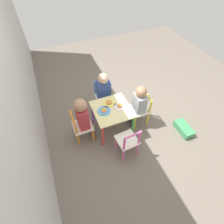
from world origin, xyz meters
TOP-DOWN VIEW (x-y plane):
  - ground_plane at (0.00, 0.00)m, footprint 6.00×6.00m
  - house_wall at (0.00, 1.01)m, footprint 6.00×0.06m
  - kids_table at (0.00, 0.00)m, footprint 0.52×0.52m
  - chair_orange at (0.00, 0.46)m, footprint 0.26×0.26m
  - chair_yellow at (-0.02, -0.46)m, footprint 0.27×0.27m
  - chair_blue at (0.46, -0.03)m, footprint 0.28×0.28m
  - chair_pink at (-0.46, -0.03)m, footprint 0.28×0.28m
  - child_back at (0.00, 0.40)m, footprint 0.20×0.22m
  - child_front at (-0.02, -0.40)m, footprint 0.21×0.22m
  - child_right at (0.40, -0.03)m, footprint 0.22×0.21m
  - plate_back at (0.00, 0.12)m, footprint 0.18×0.18m
  - plate_front at (-0.00, -0.12)m, footprint 0.17×0.17m
  - plate_right at (0.12, 0.00)m, footprint 0.19×0.19m
  - storage_bin at (-0.46, -0.99)m, footprint 0.32×0.16m

SIDE VIEW (x-z plane):
  - ground_plane at x=0.00m, z-range 0.00..0.00m
  - storage_bin at x=-0.46m, z-range 0.00..0.10m
  - chair_orange at x=0.00m, z-range 0.00..0.52m
  - chair_yellow at x=-0.02m, z-range 0.00..0.52m
  - chair_blue at x=0.46m, z-range 0.00..0.52m
  - chair_pink at x=-0.46m, z-range 0.00..0.52m
  - kids_table at x=0.00m, z-range 0.15..0.59m
  - child_front at x=-0.02m, z-range 0.07..0.78m
  - child_right at x=0.40m, z-range 0.07..0.80m
  - plate_right at x=0.12m, z-range 0.44..0.46m
  - plate_back at x=0.00m, z-range 0.44..0.46m
  - plate_front at x=0.00m, z-range 0.44..0.46m
  - child_back at x=0.00m, z-range 0.08..0.83m
  - house_wall at x=0.00m, z-range 0.00..2.60m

